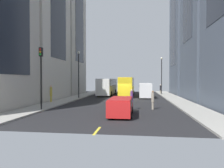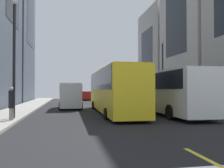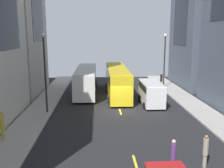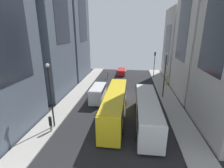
{
  "view_description": "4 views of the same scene",
  "coord_description": "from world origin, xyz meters",
  "views": [
    {
      "loc": [
        2.54,
        -33.36,
        3.15
      ],
      "look_at": [
        -1.92,
        1.02,
        2.45
      ],
      "focal_mm": 32.92,
      "sensor_mm": 36.0,
      "label": 1
    },
    {
      "loc": [
        3.92,
        27.62,
        2.04
      ],
      "look_at": [
        -0.9,
        1.01,
        2.56
      ],
      "focal_mm": 38.56,
      "sensor_mm": 36.0,
      "label": 2
    },
    {
      "loc": [
        -2.23,
        -24.67,
        7.75
      ],
      "look_at": [
        -0.62,
        4.22,
        2.1
      ],
      "focal_mm": 40.34,
      "sensor_mm": 36.0,
      "label": 3
    },
    {
      "loc": [
        -1.8,
        28.34,
        11.31
      ],
      "look_at": [
        1.36,
        2.14,
        2.93
      ],
      "focal_mm": 26.86,
      "sensor_mm": 36.0,
      "label": 4
    }
  ],
  "objects": [
    {
      "name": "pedestrian_waiting_curb",
      "position": [
        1.84,
        -12.1,
        1.18
      ],
      "size": [
        0.29,
        0.29,
        2.18
      ],
      "rotation": [
        0.0,
        0.0,
        4.0
      ],
      "color": "maroon",
      "rests_on": "ground"
    },
    {
      "name": "ground_plane",
      "position": [
        0.0,
        0.0,
        0.0
      ],
      "size": [
        43.6,
        43.6,
        0.0
      ],
      "primitive_type": "plane",
      "color": "black"
    },
    {
      "name": "lane_stripe_1",
      "position": [
        0.0,
        -10.5,
        0.01
      ],
      "size": [
        0.16,
        2.0,
        0.01
      ],
      "primitive_type": "cube",
      "color": "yellow",
      "rests_on": "ground"
    },
    {
      "name": "car_red_0",
      "position": [
        0.99,
        -15.48,
        0.92
      ],
      "size": [
        2.08,
        4.65,
        1.56
      ],
      "color": "red",
      "rests_on": "ground"
    },
    {
      "name": "streetlamp_far",
      "position": [
        7.39,
        11.26,
        4.86
      ],
      "size": [
        0.44,
        0.44,
        7.79
      ],
      "color": "black",
      "rests_on": "ground"
    },
    {
      "name": "building_east_2",
      "position": [
        13.68,
        12.93,
        13.85
      ],
      "size": [
        7.44,
        10.8,
        27.7
      ],
      "color": "#4C5666",
      "rests_on": "ground"
    },
    {
      "name": "building_west_1",
      "position": [
        -13.51,
        -2.1,
        14.38
      ],
      "size": [
        7.1,
        11.14,
        28.75
      ],
      "color": "beige",
      "rests_on": "ground"
    },
    {
      "name": "building_west_2",
      "position": [
        -13.89,
        9.48,
        15.45
      ],
      "size": [
        7.86,
        10.65,
        30.9
      ],
      "color": "#B7B2A8",
      "rests_on": "ground"
    },
    {
      "name": "lane_stripe_4",
      "position": [
        0.0,
        21.0,
        0.01
      ],
      "size": [
        0.16,
        2.0,
        0.01
      ],
      "primitive_type": "cube",
      "color": "yellow",
      "rests_on": "ground"
    },
    {
      "name": "sidewalk_east",
      "position": [
        8.35,
        0.0,
        0.07
      ],
      "size": [
        2.91,
        44.0,
        0.15
      ],
      "primitive_type": "cube",
      "color": "#9E9B93",
      "rests_on": "ground"
    },
    {
      "name": "pedestrian_crossing_near",
      "position": [
        7.3,
        12.27,
        1.2
      ],
      "size": [
        0.35,
        0.35,
        1.99
      ],
      "rotation": [
        0.0,
        0.0,
        0.3
      ],
      "color": "gray",
      "rests_on": "ground"
    },
    {
      "name": "lane_stripe_2",
      "position": [
        0.0,
        0.0,
        0.01
      ],
      "size": [
        0.16,
        2.0,
        0.01
      ],
      "primitive_type": "cube",
      "color": "yellow",
      "rests_on": "ground"
    },
    {
      "name": "city_bus_white",
      "position": [
        -3.89,
        8.96,
        2.01
      ],
      "size": [
        2.8,
        12.42,
        3.35
      ],
      "color": "silver",
      "rests_on": "ground"
    },
    {
      "name": "pedestrian_crossing_mid",
      "position": [
        -9.27,
        -6.83,
        1.36
      ],
      "size": [
        0.32,
        0.32,
        2.26
      ],
      "rotation": [
        0.0,
        0.0,
        5.73
      ],
      "color": "gold",
      "rests_on": "ground"
    },
    {
      "name": "traffic_light_near_corner",
      "position": [
        -7.29,
        -13.63,
        4.48
      ],
      "size": [
        0.32,
        0.44,
        6.27
      ],
      "color": "black",
      "rests_on": "ground"
    },
    {
      "name": "streetcar_yellow",
      "position": [
        0.25,
        7.82,
        2.12
      ],
      "size": [
        2.7,
        13.41,
        3.59
      ],
      "color": "yellow",
      "rests_on": "ground"
    },
    {
      "name": "pedestrian_walking_far",
      "position": [
        4.04,
        -11.21,
        1.08
      ],
      "size": [
        0.31,
        0.31,
        2.02
      ],
      "rotation": [
        0.0,
        0.0,
        2.1
      ],
      "color": "gray",
      "rests_on": "ground"
    },
    {
      "name": "lane_stripe_0",
      "position": [
        0.0,
        -21.0,
        0.01
      ],
      "size": [
        0.16,
        2.0,
        0.01
      ],
      "primitive_type": "cube",
      "color": "yellow",
      "rests_on": "ground"
    },
    {
      "name": "delivery_van_white",
      "position": [
        3.69,
        2.58,
        1.51
      ],
      "size": [
        2.25,
        5.34,
        2.58
      ],
      "color": "white",
      "rests_on": "ground"
    },
    {
      "name": "sidewalk_west",
      "position": [
        -8.35,
        0.0,
        0.07
      ],
      "size": [
        2.91,
        44.0,
        0.15
      ],
      "primitive_type": "cube",
      "color": "#9E9B93",
      "rests_on": "ground"
    },
    {
      "name": "streetlamp_near",
      "position": [
        -7.39,
        -0.11,
        4.86
      ],
      "size": [
        0.44,
        0.44,
        7.79
      ],
      "color": "black",
      "rests_on": "ground"
    },
    {
      "name": "lane_stripe_3",
      "position": [
        0.0,
        10.5,
        0.01
      ],
      "size": [
        0.16,
        2.0,
        0.01
      ],
      "primitive_type": "cube",
      "color": "yellow",
      "rests_on": "ground"
    }
  ]
}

